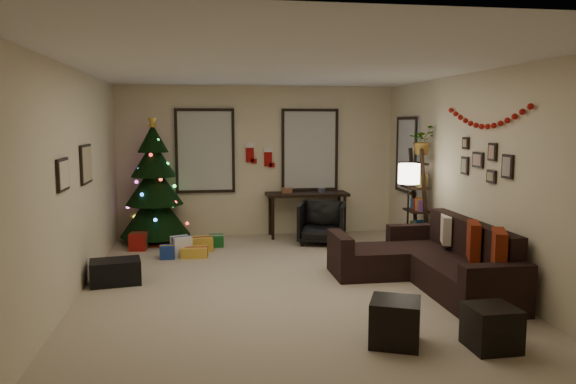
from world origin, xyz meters
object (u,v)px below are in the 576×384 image
(desk, at_px, (307,198))
(bookshelf, at_px, (418,203))
(desk_chair, at_px, (322,223))
(christmas_tree, at_px, (154,189))
(sofa, at_px, (431,263))

(desk, distance_m, bookshelf, 2.18)
(desk, relative_size, desk_chair, 2.06)
(desk, bearing_deg, christmas_tree, -178.58)
(sofa, relative_size, desk_chair, 3.50)
(christmas_tree, bearing_deg, desk, 1.42)
(sofa, bearing_deg, desk_chair, 109.02)
(bookshelf, bearing_deg, desk, 131.54)
(desk, bearing_deg, desk_chair, -77.87)
(christmas_tree, distance_m, desk_chair, 2.93)
(desk_chair, bearing_deg, desk, 121.12)
(christmas_tree, distance_m, desk, 2.69)
(christmas_tree, xyz_separation_m, desk, (2.68, 0.07, -0.21))
(desk, height_order, desk_chair, desk)
(sofa, relative_size, desk, 1.70)
(christmas_tree, height_order, desk_chair, christmas_tree)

